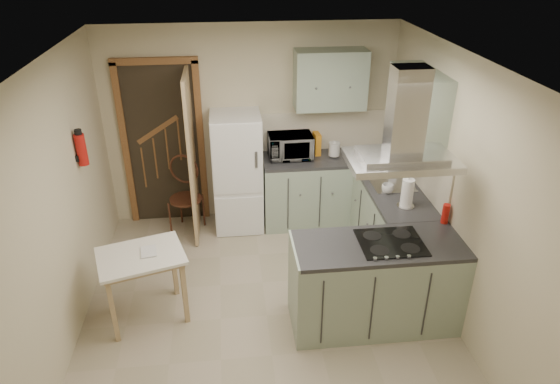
{
  "coord_description": "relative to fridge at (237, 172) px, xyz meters",
  "views": [
    {
      "loc": [
        -0.3,
        -3.84,
        3.4
      ],
      "look_at": [
        0.18,
        0.45,
        1.15
      ],
      "focal_mm": 32.0,
      "sensor_mm": 36.0,
      "label": 1
    }
  ],
  "objects": [
    {
      "name": "floor",
      "position": [
        0.2,
        -1.8,
        -0.75
      ],
      "size": [
        4.2,
        4.2,
        0.0
      ],
      "primitive_type": "plane",
      "color": "tan",
      "rests_on": "ground"
    },
    {
      "name": "ceiling",
      "position": [
        0.2,
        -1.8,
        1.75
      ],
      "size": [
        4.2,
        4.2,
        0.0
      ],
      "primitive_type": "plane",
      "rotation": [
        3.14,
        0.0,
        0.0
      ],
      "color": "silver",
      "rests_on": "back_wall"
    },
    {
      "name": "back_wall",
      "position": [
        0.2,
        0.3,
        0.5
      ],
      "size": [
        3.6,
        0.0,
        3.6
      ],
      "primitive_type": "plane",
      "rotation": [
        1.57,
        0.0,
        0.0
      ],
      "color": "beige",
      "rests_on": "floor"
    },
    {
      "name": "left_wall",
      "position": [
        -1.6,
        -1.8,
        0.5
      ],
      "size": [
        0.0,
        4.2,
        4.2
      ],
      "primitive_type": "plane",
      "rotation": [
        1.57,
        0.0,
        1.57
      ],
      "color": "beige",
      "rests_on": "floor"
    },
    {
      "name": "right_wall",
      "position": [
        2.0,
        -1.8,
        0.5
      ],
      "size": [
        0.0,
        4.2,
        4.2
      ],
      "primitive_type": "plane",
      "rotation": [
        1.57,
        0.0,
        -1.57
      ],
      "color": "beige",
      "rests_on": "floor"
    },
    {
      "name": "doorway",
      "position": [
        -0.9,
        0.27,
        0.3
      ],
      "size": [
        1.1,
        0.12,
        2.1
      ],
      "primitive_type": "cube",
      "color": "brown",
      "rests_on": "floor"
    },
    {
      "name": "fridge",
      "position": [
        0.0,
        0.0,
        0.0
      ],
      "size": [
        0.6,
        0.6,
        1.5
      ],
      "primitive_type": "cube",
      "color": "white",
      "rests_on": "floor"
    },
    {
      "name": "counter_back",
      "position": [
        0.86,
        0.0,
        -0.3
      ],
      "size": [
        1.08,
        0.6,
        0.9
      ],
      "primitive_type": "cube",
      "color": "#9EB2A0",
      "rests_on": "floor"
    },
    {
      "name": "counter_right",
      "position": [
        1.7,
        -0.68,
        -0.3
      ],
      "size": [
        0.6,
        1.95,
        0.9
      ],
      "primitive_type": "cube",
      "color": "#9EB2A0",
      "rests_on": "floor"
    },
    {
      "name": "splashback",
      "position": [
        1.16,
        0.29,
        0.4
      ],
      "size": [
        1.68,
        0.02,
        0.5
      ],
      "primitive_type": "cube",
      "color": "beige",
      "rests_on": "counter_back"
    },
    {
      "name": "wall_cabinet_back",
      "position": [
        1.15,
        0.12,
        1.1
      ],
      "size": [
        0.85,
        0.35,
        0.7
      ],
      "primitive_type": "cube",
      "color": "#9EB2A0",
      "rests_on": "back_wall"
    },
    {
      "name": "wall_cabinet_right",
      "position": [
        1.82,
        -0.95,
        1.1
      ],
      "size": [
        0.35,
        0.9,
        0.7
      ],
      "primitive_type": "cube",
      "color": "#9EB2A0",
      "rests_on": "right_wall"
    },
    {
      "name": "peninsula",
      "position": [
        1.22,
        -1.98,
        -0.3
      ],
      "size": [
        1.55,
        0.65,
        0.9
      ],
      "primitive_type": "cube",
      "color": "#9EB2A0",
      "rests_on": "floor"
    },
    {
      "name": "hob",
      "position": [
        1.32,
        -1.98,
        0.16
      ],
      "size": [
        0.58,
        0.5,
        0.01
      ],
      "primitive_type": "cube",
      "color": "black",
      "rests_on": "peninsula"
    },
    {
      "name": "extractor_hood",
      "position": [
        1.32,
        -1.98,
        0.97
      ],
      "size": [
        0.9,
        0.55,
        0.1
      ],
      "primitive_type": "cube",
      "color": "silver",
      "rests_on": "ceiling"
    },
    {
      "name": "sink",
      "position": [
        1.7,
        -0.85,
        0.16
      ],
      "size": [
        0.45,
        0.4,
        0.01
      ],
      "primitive_type": "cube",
      "color": "silver",
      "rests_on": "counter_right"
    },
    {
      "name": "fire_extinguisher",
      "position": [
        -1.54,
        -0.9,
        0.75
      ],
      "size": [
        0.1,
        0.1,
        0.32
      ],
      "primitive_type": "cylinder",
      "color": "#B2140F",
      "rests_on": "left_wall"
    },
    {
      "name": "drop_leaf_table",
      "position": [
        -0.97,
        -1.67,
        -0.38
      ],
      "size": [
        0.92,
        0.79,
        0.73
      ],
      "primitive_type": "cube",
      "rotation": [
        0.0,
        0.0,
        0.29
      ],
      "color": "tan",
      "rests_on": "floor"
    },
    {
      "name": "bentwood_chair",
      "position": [
        -0.66,
        -0.07,
        -0.3
      ],
      "size": [
        0.51,
        0.51,
        0.9
      ],
      "primitive_type": "cube",
      "rotation": [
        0.0,
        0.0,
        -0.36
      ],
      "color": "#55241C",
      "rests_on": "floor"
    },
    {
      "name": "microwave",
      "position": [
        0.67,
        0.05,
        0.3
      ],
      "size": [
        0.55,
        0.37,
        0.3
      ],
      "primitive_type": "imported",
      "rotation": [
        0.0,
        0.0,
        0.02
      ],
      "color": "black",
      "rests_on": "counter_back"
    },
    {
      "name": "kettle",
      "position": [
        1.22,
        0.01,
        0.25
      ],
      "size": [
        0.17,
        0.17,
        0.21
      ],
      "primitive_type": "cylinder",
      "rotation": [
        0.0,
        0.0,
        -0.26
      ],
      "color": "silver",
      "rests_on": "counter_back"
    },
    {
      "name": "cereal_box",
      "position": [
        1.01,
        0.13,
        0.29
      ],
      "size": [
        0.09,
        0.19,
        0.27
      ],
      "primitive_type": "cube",
      "rotation": [
        0.0,
        0.0,
        0.07
      ],
      "color": "orange",
      "rests_on": "counter_back"
    },
    {
      "name": "soap_bottle",
      "position": [
        1.8,
        -0.55,
        0.25
      ],
      "size": [
        0.11,
        0.11,
        0.2
      ],
      "primitive_type": "imported",
      "rotation": [
        0.0,
        0.0,
        -0.19
      ],
      "color": "silver",
      "rests_on": "counter_right"
    },
    {
      "name": "paper_towel",
      "position": [
        1.69,
        -1.33,
        0.31
      ],
      "size": [
        0.16,
        0.16,
        0.31
      ],
      "primitive_type": "cylinder",
      "rotation": [
        0.0,
        0.0,
        0.34
      ],
      "color": "white",
      "rests_on": "counter_right"
    },
    {
      "name": "cup",
      "position": [
        1.59,
        -1.02,
        0.2
      ],
      "size": [
        0.15,
        0.15,
        0.1
      ],
      "primitive_type": "imported",
      "rotation": [
        0.0,
        0.0,
        -0.23
      ],
      "color": "silver",
      "rests_on": "counter_right"
    },
    {
      "name": "red_bottle",
      "position": [
        1.95,
        -1.69,
        0.25
      ],
      "size": [
        0.08,
        0.08,
        0.2
      ],
      "primitive_type": "cylinder",
      "rotation": [
        0.0,
        0.0,
        -0.26
      ],
      "color": "red",
      "rests_on": "peninsula"
    },
    {
      "name": "book",
      "position": [
        -0.96,
        -1.65,
        0.03
      ],
      "size": [
        0.17,
        0.22,
        0.09
      ],
      "primitive_type": "imported",
      "rotation": [
        0.0,
        0.0,
        0.16
      ],
      "color": "#A3364E",
      "rests_on": "drop_leaf_table"
    }
  ]
}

